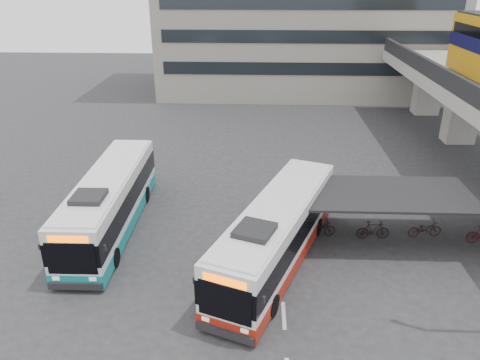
{
  "coord_description": "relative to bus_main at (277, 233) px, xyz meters",
  "views": [
    {
      "loc": [
        1.38,
        -17.51,
        12.26
      ],
      "look_at": [
        0.45,
        5.39,
        2.0
      ],
      "focal_mm": 35.0,
      "sensor_mm": 36.0,
      "label": 1
    }
  ],
  "objects": [
    {
      "name": "bus_main",
      "position": [
        0.0,
        0.0,
        0.0
      ],
      "size": [
        6.22,
        11.13,
        3.26
      ],
      "rotation": [
        0.0,
        0.0,
        -0.37
      ],
      "color": "white",
      "rests_on": "ground"
    },
    {
      "name": "bus_teal",
      "position": [
        -8.42,
        2.82,
        -0.01
      ],
      "size": [
        2.48,
        10.97,
        3.23
      ],
      "rotation": [
        0.0,
        0.0,
        0.01
      ],
      "color": "white",
      "rests_on": "ground"
    },
    {
      "name": "pedestrian",
      "position": [
        -7.96,
        3.75,
        -0.67
      ],
      "size": [
        0.51,
        0.68,
        1.68
      ],
      "primitive_type": "imported",
      "rotation": [
        0.0,
        0.0,
        1.38
      ],
      "color": "black",
      "rests_on": "ground"
    },
    {
      "name": "road_markings",
      "position": [
        0.2,
        -3.68,
        -1.51
      ],
      "size": [
        0.15,
        7.6,
        0.01
      ],
      "color": "beige",
      "rests_on": "ground"
    },
    {
      "name": "ground",
      "position": [
        -2.3,
        -0.68,
        -1.51
      ],
      "size": [
        120.0,
        120.0,
        0.0
      ],
      "primitive_type": "plane",
      "color": "#28282B",
      "rests_on": "ground"
    },
    {
      "name": "bike_shelter",
      "position": [
        6.15,
        2.32,
        0.13
      ],
      "size": [
        10.0,
        4.0,
        2.54
      ],
      "color": "#595B60",
      "rests_on": "ground"
    }
  ]
}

